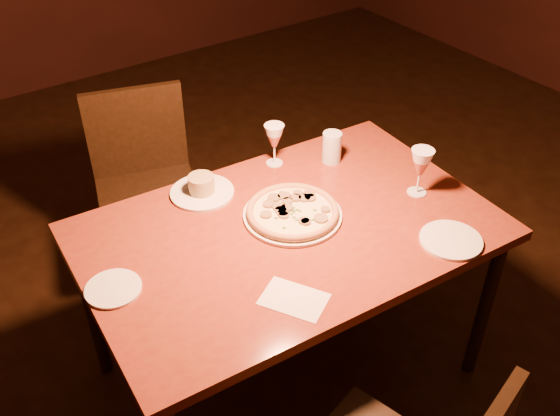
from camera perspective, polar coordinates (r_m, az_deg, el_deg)
floor at (r=2.76m, az=7.78°, el=-15.02°), size 7.00×7.00×0.00m
dining_table at (r=2.26m, az=0.81°, el=-3.15°), size 1.50×1.02×0.78m
chair_far at (r=2.96m, az=-12.17°, el=2.44°), size 0.56×0.56×0.93m
pizza_plate at (r=2.25m, az=1.15°, el=-0.36°), size 0.36×0.36×0.04m
ramekin_saucer at (r=2.38m, az=-7.17°, el=1.81°), size 0.24×0.24×0.08m
wine_glass_far at (r=2.51m, az=-0.52°, el=5.81°), size 0.08×0.08×0.18m
wine_glass_right at (r=2.39m, az=12.67°, el=3.24°), size 0.09×0.09×0.19m
water_tumbler at (r=2.54m, az=4.76°, el=5.55°), size 0.08×0.08×0.13m
side_plate_left at (r=2.04m, az=-15.00°, el=-7.13°), size 0.18×0.18×0.01m
side_plate_near at (r=2.23m, az=15.36°, el=-2.85°), size 0.22×0.22×0.01m
menu_card at (r=1.95m, az=1.28°, el=-8.33°), size 0.22×0.24×0.00m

